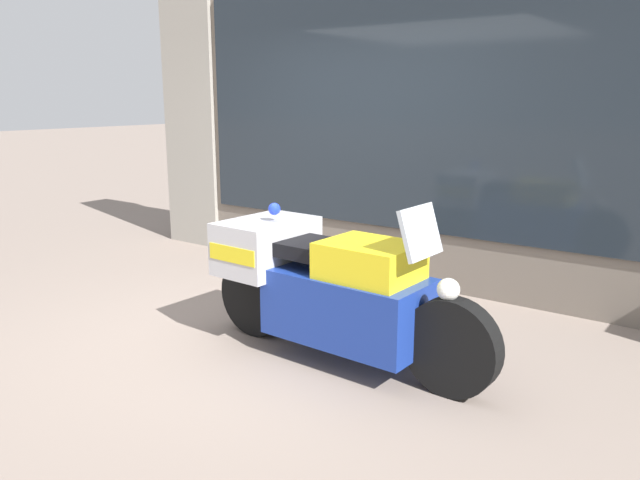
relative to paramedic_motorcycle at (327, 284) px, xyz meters
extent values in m
plane|color=gray|center=(-0.79, 0.06, -0.53)|extent=(60.00, 60.00, 0.00)
cube|color=#6B6056|center=(-0.79, 2.06, 1.13)|extent=(5.95, 0.40, 3.31)
cube|color=gray|center=(-3.36, 2.09, 1.13)|extent=(0.82, 0.55, 3.31)
cube|color=#1E262D|center=(-0.42, 1.85, 1.18)|extent=(4.90, 0.02, 2.31)
cube|color=slate|center=(-0.46, 2.07, -0.25)|extent=(4.68, 0.30, 0.55)
cube|color=silver|center=(-0.46, 2.21, 0.67)|extent=(4.68, 0.02, 1.33)
cube|color=beige|center=(-0.46, 2.07, 1.33)|extent=(4.68, 0.30, 0.02)
cube|color=maroon|center=(-1.92, 2.07, 1.37)|extent=(0.18, 0.04, 0.06)
cube|color=black|center=(-0.46, 2.07, 1.37)|extent=(0.18, 0.04, 0.06)
cube|color=#B7B2A8|center=(1.01, 2.07, 1.37)|extent=(0.18, 0.04, 0.06)
cube|color=red|center=(-1.91, 2.01, 0.16)|extent=(0.19, 0.02, 0.27)
cube|color=white|center=(-0.46, 2.01, 0.16)|extent=(0.19, 0.02, 0.27)
cube|color=orange|center=(1.00, 2.01, 0.16)|extent=(0.19, 0.03, 0.27)
cylinder|color=black|center=(0.95, -0.03, -0.22)|extent=(0.62, 0.16, 0.62)
cylinder|color=black|center=(-0.68, 0.02, -0.22)|extent=(0.62, 0.16, 0.62)
cube|color=navy|center=(0.18, -0.01, -0.12)|extent=(1.13, 0.58, 0.46)
cube|color=yellow|center=(0.35, -0.01, 0.21)|extent=(0.62, 0.51, 0.27)
cube|color=black|center=(-0.08, 0.00, 0.24)|extent=(0.66, 0.43, 0.10)
cube|color=#B7B7BC|center=(-0.56, 0.02, 0.20)|extent=(0.51, 0.73, 0.38)
cube|color=yellow|center=(-0.56, 0.02, 0.20)|extent=(0.46, 0.74, 0.11)
cube|color=#B2BCC6|center=(0.71, -0.02, 0.47)|extent=(0.13, 0.39, 0.31)
sphere|color=white|center=(0.91, -0.03, 0.14)|extent=(0.14, 0.14, 0.14)
sphere|color=blue|center=(-0.48, 0.01, 0.48)|extent=(0.09, 0.09, 0.09)
camera|label=1|loc=(2.40, -3.36, 1.27)|focal=35.00mm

